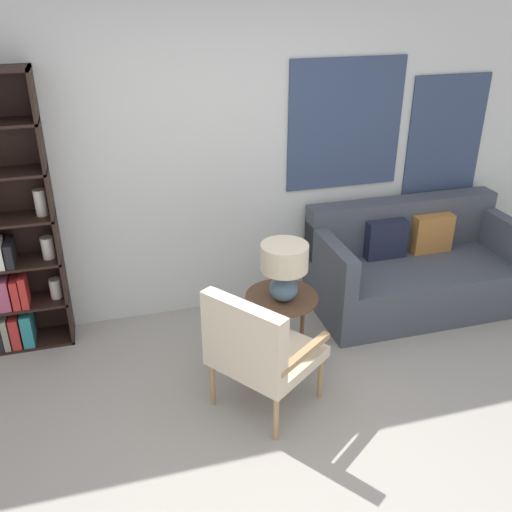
{
  "coord_description": "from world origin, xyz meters",
  "views": [
    {
      "loc": [
        -0.93,
        -2.28,
        2.64
      ],
      "look_at": [
        0.03,
        1.09,
        0.9
      ],
      "focal_mm": 40.0,
      "sensor_mm": 36.0,
      "label": 1
    }
  ],
  "objects_px": {
    "table_lamp": "(284,265)",
    "couch": "(413,269)",
    "side_table": "(282,303)",
    "armchair": "(257,347)"
  },
  "relations": [
    {
      "from": "couch",
      "to": "table_lamp",
      "type": "xyz_separation_m",
      "value": [
        -1.37,
        -0.55,
        0.5
      ]
    },
    {
      "from": "side_table",
      "to": "table_lamp",
      "type": "distance_m",
      "value": 0.34
    },
    {
      "from": "table_lamp",
      "to": "couch",
      "type": "bearing_deg",
      "value": 21.74
    },
    {
      "from": "armchair",
      "to": "side_table",
      "type": "height_order",
      "value": "armchair"
    },
    {
      "from": "couch",
      "to": "side_table",
      "type": "xyz_separation_m",
      "value": [
        -1.37,
        -0.49,
        0.17
      ]
    },
    {
      "from": "side_table",
      "to": "couch",
      "type": "bearing_deg",
      "value": 19.85
    },
    {
      "from": "armchair",
      "to": "side_table",
      "type": "xyz_separation_m",
      "value": [
        0.33,
        0.49,
        -0.01
      ]
    },
    {
      "from": "side_table",
      "to": "table_lamp",
      "type": "xyz_separation_m",
      "value": [
        -0.01,
        -0.05,
        0.33
      ]
    },
    {
      "from": "armchair",
      "to": "side_table",
      "type": "bearing_deg",
      "value": 56.22
    },
    {
      "from": "armchair",
      "to": "side_table",
      "type": "relative_size",
      "value": 1.6
    }
  ]
}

